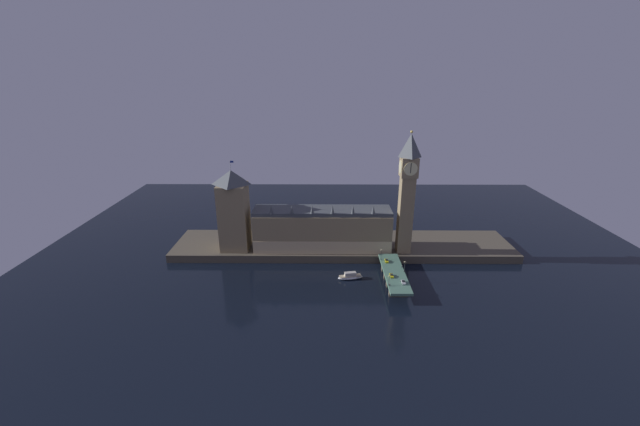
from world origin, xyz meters
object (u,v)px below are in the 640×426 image
at_px(car_southbound_lead, 403,282).
at_px(boat_upstream, 350,277).
at_px(car_northbound_trail, 391,276).
at_px(street_lamp_far, 381,253).
at_px(street_lamp_mid, 405,265).
at_px(pedestrian_near_rail, 390,285).
at_px(victoria_tower, 234,210).
at_px(street_lamp_near, 389,279).
at_px(pedestrian_mid_walk, 402,266).
at_px(clock_tower, 407,190).
at_px(car_northbound_lead, 387,261).

distance_m(car_southbound_lead, boat_upstream, 31.84).
bearing_deg(car_northbound_trail, street_lamp_far, 98.24).
bearing_deg(street_lamp_mid, pedestrian_near_rail, -123.98).
bearing_deg(street_lamp_far, car_northbound_trail, -81.76).
bearing_deg(car_southbound_lead, boat_upstream, 148.41).
distance_m(victoria_tower, street_lamp_near, 104.71).
relative_size(pedestrian_mid_walk, street_lamp_far, 0.27).
relative_size(car_southbound_lead, boat_upstream, 0.27).
xyz_separation_m(street_lamp_near, boat_upstream, (-18.67, 18.52, -8.92)).
relative_size(clock_tower, street_lamp_near, 12.62).
height_order(car_southbound_lead, boat_upstream, car_southbound_lead).
xyz_separation_m(victoria_tower, car_southbound_lead, (97.83, -47.71, -23.25)).
height_order(car_northbound_trail, boat_upstream, car_northbound_trail).
relative_size(pedestrian_near_rail, boat_upstream, 0.11).
bearing_deg(street_lamp_mid, car_northbound_trail, -145.42).
height_order(car_southbound_lead, street_lamp_mid, street_lamp_mid).
bearing_deg(pedestrian_mid_walk, street_lamp_mid, -84.90).
height_order(victoria_tower, pedestrian_mid_walk, victoria_tower).
bearing_deg(car_northbound_lead, boat_upstream, -159.00).
height_order(victoria_tower, car_southbound_lead, victoria_tower).
height_order(car_northbound_lead, street_lamp_far, street_lamp_far).
height_order(car_northbound_lead, street_lamp_near, street_lamp_near).
bearing_deg(victoria_tower, pedestrian_mid_walk, -16.97).
distance_m(pedestrian_mid_walk, street_lamp_mid, 5.50).
bearing_deg(street_lamp_mid, car_northbound_lead, 123.44).
bearing_deg(pedestrian_mid_walk, car_southbound_lead, -98.41).
bearing_deg(street_lamp_mid, boat_upstream, 172.69).
bearing_deg(car_northbound_trail, clock_tower, 70.24).
bearing_deg(car_southbound_lead, victoria_tower, 154.00).
xyz_separation_m(victoria_tower, car_northbound_lead, (92.78, -23.02, -23.20)).
bearing_deg(clock_tower, pedestrian_near_rail, -108.55).
relative_size(car_southbound_lead, street_lamp_far, 0.59).
distance_m(clock_tower, car_northbound_trail, 53.67).
relative_size(car_southbound_lead, street_lamp_near, 0.67).
relative_size(car_northbound_lead, street_lamp_near, 0.68).
bearing_deg(car_northbound_trail, street_lamp_mid, 34.58).
height_order(car_northbound_lead, car_northbound_trail, car_northbound_lead).
xyz_separation_m(car_northbound_trail, street_lamp_near, (-2.93, -9.22, 3.05)).
xyz_separation_m(car_northbound_trail, pedestrian_mid_walk, (7.58, 9.99, 0.31)).
distance_m(car_northbound_trail, boat_upstream, 24.24).
xyz_separation_m(car_northbound_trail, boat_upstream, (-21.60, 9.30, -5.87)).
relative_size(clock_tower, victoria_tower, 1.32).
xyz_separation_m(victoria_tower, pedestrian_near_rail, (90.25, -50.69, -23.11)).
bearing_deg(pedestrian_near_rail, car_northbound_lead, 84.78).
height_order(car_southbound_lead, street_lamp_near, street_lamp_near).
relative_size(car_northbound_lead, street_lamp_mid, 0.61).
xyz_separation_m(clock_tower, car_northbound_trail, (-12.98, -36.15, -37.49)).
xyz_separation_m(street_lamp_near, street_lamp_far, (0.00, 29.44, 0.55)).
bearing_deg(car_northbound_trail, pedestrian_near_rail, -104.06).
distance_m(pedestrian_mid_walk, street_lamp_far, 15.03).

